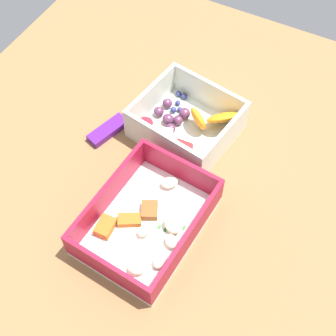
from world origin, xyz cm
name	(u,v)px	position (x,y,z in cm)	size (l,w,h in cm)	color
table_surface	(173,173)	(0.00, 0.00, 1.00)	(80.00, 80.00, 2.00)	brown
pasta_container	(147,221)	(-10.37, -1.27, 3.66)	(19.76, 15.07, 5.29)	white
fruit_bowl	(187,123)	(7.65, 1.49, 4.10)	(15.43, 16.60, 5.96)	silver
candy_bar	(108,130)	(1.42, 12.57, 2.60)	(7.00, 2.40, 1.20)	#51197A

